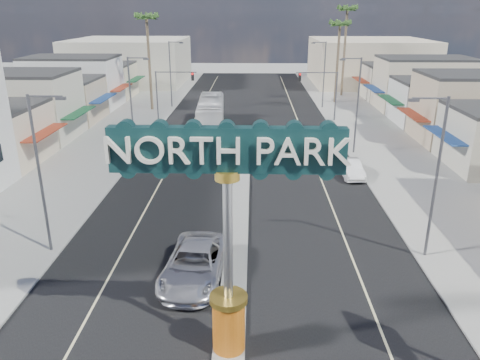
# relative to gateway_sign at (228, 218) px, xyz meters

# --- Properties ---
(ground) EXTENTS (160.00, 160.00, 0.00)m
(ground) POSITION_rel_gateway_sign_xyz_m (0.00, 28.02, -5.93)
(ground) COLOR gray
(ground) RESTS_ON ground
(road) EXTENTS (20.00, 120.00, 0.01)m
(road) POSITION_rel_gateway_sign_xyz_m (0.00, 28.02, -5.92)
(road) COLOR black
(road) RESTS_ON ground
(median_island) EXTENTS (1.30, 30.00, 0.16)m
(median_island) POSITION_rel_gateway_sign_xyz_m (0.00, 12.02, -5.85)
(median_island) COLOR gray
(median_island) RESTS_ON ground
(sidewalk_left) EXTENTS (8.00, 120.00, 0.12)m
(sidewalk_left) POSITION_rel_gateway_sign_xyz_m (-14.00, 28.02, -5.87)
(sidewalk_left) COLOR gray
(sidewalk_left) RESTS_ON ground
(sidewalk_right) EXTENTS (8.00, 120.00, 0.12)m
(sidewalk_right) POSITION_rel_gateway_sign_xyz_m (14.00, 28.02, -5.87)
(sidewalk_right) COLOR gray
(sidewalk_right) RESTS_ON ground
(storefront_row_left) EXTENTS (12.00, 42.00, 6.00)m
(storefront_row_left) POSITION_rel_gateway_sign_xyz_m (-24.00, 41.02, -2.93)
(storefront_row_left) COLOR beige
(storefront_row_left) RESTS_ON ground
(storefront_row_right) EXTENTS (12.00, 42.00, 6.00)m
(storefront_row_right) POSITION_rel_gateway_sign_xyz_m (24.00, 41.02, -2.93)
(storefront_row_right) COLOR #B7B29E
(storefront_row_right) RESTS_ON ground
(backdrop_far_left) EXTENTS (20.00, 20.00, 8.00)m
(backdrop_far_left) POSITION_rel_gateway_sign_xyz_m (-22.00, 73.02, -1.93)
(backdrop_far_left) COLOR #B7B29E
(backdrop_far_left) RESTS_ON ground
(backdrop_far_right) EXTENTS (20.00, 20.00, 8.00)m
(backdrop_far_right) POSITION_rel_gateway_sign_xyz_m (22.00, 73.02, -1.93)
(backdrop_far_right) COLOR beige
(backdrop_far_right) RESTS_ON ground
(gateway_sign) EXTENTS (8.20, 1.50, 9.15)m
(gateway_sign) POSITION_rel_gateway_sign_xyz_m (0.00, 0.00, 0.00)
(gateway_sign) COLOR orange
(gateway_sign) RESTS_ON median_island
(traffic_signal_left) EXTENTS (5.09, 0.45, 6.00)m
(traffic_signal_left) POSITION_rel_gateway_sign_xyz_m (-9.18, 42.02, -1.65)
(traffic_signal_left) COLOR #47474C
(traffic_signal_left) RESTS_ON ground
(traffic_signal_right) EXTENTS (5.09, 0.45, 6.00)m
(traffic_signal_right) POSITION_rel_gateway_sign_xyz_m (9.18, 42.02, -1.65)
(traffic_signal_right) COLOR #47474C
(traffic_signal_right) RESTS_ON ground
(streetlight_l_near) EXTENTS (2.03, 0.22, 9.00)m
(streetlight_l_near) POSITION_rel_gateway_sign_xyz_m (-10.43, 8.02, -0.86)
(streetlight_l_near) COLOR #47474C
(streetlight_l_near) RESTS_ON ground
(streetlight_l_mid) EXTENTS (2.03, 0.22, 9.00)m
(streetlight_l_mid) POSITION_rel_gateway_sign_xyz_m (-10.43, 28.02, -0.86)
(streetlight_l_mid) COLOR #47474C
(streetlight_l_mid) RESTS_ON ground
(streetlight_l_far) EXTENTS (2.03, 0.22, 9.00)m
(streetlight_l_far) POSITION_rel_gateway_sign_xyz_m (-10.43, 50.02, -0.86)
(streetlight_l_far) COLOR #47474C
(streetlight_l_far) RESTS_ON ground
(streetlight_r_near) EXTENTS (2.03, 0.22, 9.00)m
(streetlight_r_near) POSITION_rel_gateway_sign_xyz_m (10.43, 8.02, -0.86)
(streetlight_r_near) COLOR #47474C
(streetlight_r_near) RESTS_ON ground
(streetlight_r_mid) EXTENTS (2.03, 0.22, 9.00)m
(streetlight_r_mid) POSITION_rel_gateway_sign_xyz_m (10.43, 28.02, -0.86)
(streetlight_r_mid) COLOR #47474C
(streetlight_r_mid) RESTS_ON ground
(streetlight_r_far) EXTENTS (2.03, 0.22, 9.00)m
(streetlight_r_far) POSITION_rel_gateway_sign_xyz_m (10.43, 50.02, -0.86)
(streetlight_r_far) COLOR #47474C
(streetlight_r_far) RESTS_ON ground
(palm_left_far) EXTENTS (2.60, 2.60, 13.10)m
(palm_left_far) POSITION_rel_gateway_sign_xyz_m (-13.00, 48.02, 5.57)
(palm_left_far) COLOR brown
(palm_left_far) RESTS_ON ground
(palm_right_mid) EXTENTS (2.60, 2.60, 12.10)m
(palm_right_mid) POSITION_rel_gateway_sign_xyz_m (13.00, 54.02, 4.67)
(palm_right_mid) COLOR brown
(palm_right_mid) RESTS_ON ground
(palm_right_far) EXTENTS (2.60, 2.60, 14.10)m
(palm_right_far) POSITION_rel_gateway_sign_xyz_m (15.00, 60.02, 6.46)
(palm_right_far) COLOR brown
(palm_right_far) RESTS_ON ground
(suv_left) EXTENTS (3.44, 6.55, 1.76)m
(suv_left) POSITION_rel_gateway_sign_xyz_m (-2.00, 5.38, -5.05)
(suv_left) COLOR silver
(suv_left) RESTS_ON ground
(car_parked_right) EXTENTS (1.78, 4.39, 1.42)m
(car_parked_right) POSITION_rel_gateway_sign_xyz_m (9.00, 21.42, -5.22)
(car_parked_right) COLOR white
(car_parked_right) RESTS_ON ground
(city_bus) EXTENTS (3.52, 12.38, 3.41)m
(city_bus) POSITION_rel_gateway_sign_xyz_m (-4.05, 38.53, -4.22)
(city_bus) COLOR white
(city_bus) RESTS_ON ground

